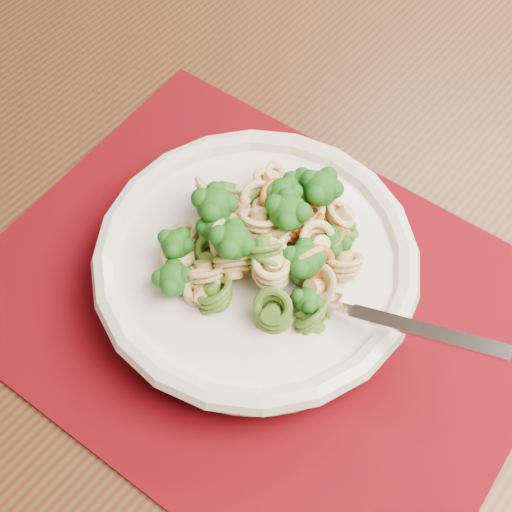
# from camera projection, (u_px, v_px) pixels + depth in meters

# --- Properties ---
(dining_table) EXTENTS (1.77, 1.50, 0.73)m
(dining_table) POSITION_uv_depth(u_px,v_px,m) (293.00, 229.00, 0.71)
(dining_table) COLOR #4C3115
(dining_table) RESTS_ON ground
(placemat) EXTENTS (0.51, 0.45, 0.00)m
(placemat) POSITION_uv_depth(u_px,v_px,m) (259.00, 303.00, 0.56)
(placemat) COLOR #5B0310
(placemat) RESTS_ON dining_table
(pasta_bowl) EXTENTS (0.25, 0.25, 0.05)m
(pasta_bowl) POSITION_uv_depth(u_px,v_px,m) (256.00, 263.00, 0.55)
(pasta_bowl) COLOR silver
(pasta_bowl) RESTS_ON placemat
(pasta_broccoli_heap) EXTENTS (0.21, 0.21, 0.06)m
(pasta_broccoli_heap) POSITION_uv_depth(u_px,v_px,m) (256.00, 252.00, 0.53)
(pasta_broccoli_heap) COLOR tan
(pasta_broccoli_heap) RESTS_ON pasta_bowl
(fork) EXTENTS (0.18, 0.06, 0.08)m
(fork) POSITION_uv_depth(u_px,v_px,m) (321.00, 302.00, 0.51)
(fork) COLOR silver
(fork) RESTS_ON pasta_bowl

